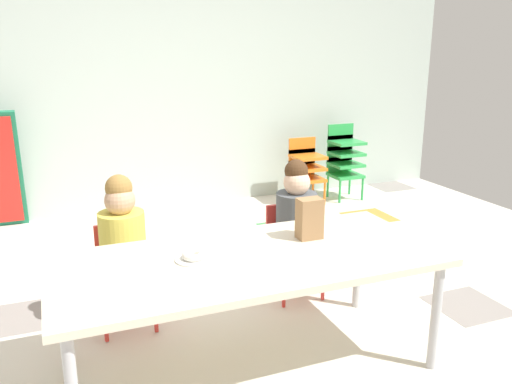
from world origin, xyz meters
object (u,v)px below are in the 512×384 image
at_px(seated_child_near_camera, 122,238).
at_px(craft_table, 249,265).
at_px(paper_plate_near_edge, 194,259).
at_px(kid_chair_orange_stack, 306,166).
at_px(donut_powdered_on_plate, 194,255).
at_px(seated_child_middle_seat, 296,216).
at_px(paper_bag_brown, 310,219).
at_px(kid_chair_green_stack, 344,157).

bearing_deg(seated_child_near_camera, craft_table, -51.14).
relative_size(craft_table, paper_plate_near_edge, 10.55).
height_order(seated_child_near_camera, kid_chair_orange_stack, seated_child_near_camera).
height_order(craft_table, donut_powdered_on_plate, donut_powdered_on_plate).
bearing_deg(seated_child_middle_seat, paper_bag_brown, -108.65).
height_order(seated_child_near_camera, seated_child_middle_seat, same).
bearing_deg(kid_chair_green_stack, seated_child_middle_seat, -128.26).
xyz_separation_m(craft_table, seated_child_middle_seat, (0.57, 0.65, -0.01)).
xyz_separation_m(kid_chair_green_stack, paper_plate_near_edge, (-2.37, -2.54, 0.16)).
xyz_separation_m(craft_table, paper_bag_brown, (0.39, 0.12, 0.16)).
bearing_deg(seated_child_middle_seat, seated_child_near_camera, 180.00).
xyz_separation_m(seated_child_middle_seat, kid_chair_orange_stack, (1.07, 1.94, -0.16)).
distance_m(seated_child_near_camera, kid_chair_orange_stack, 2.91).
xyz_separation_m(seated_child_near_camera, kid_chair_green_stack, (2.63, 1.94, -0.10)).
bearing_deg(seated_child_near_camera, paper_bag_brown, -29.92).
xyz_separation_m(craft_table, donut_powdered_on_plate, (-0.26, 0.06, 0.07)).
distance_m(seated_child_middle_seat, kid_chair_green_stack, 2.48).
xyz_separation_m(seated_child_near_camera, paper_bag_brown, (0.91, -0.53, 0.17)).
bearing_deg(paper_bag_brown, seated_child_middle_seat, 71.35).
relative_size(seated_child_near_camera, kid_chair_orange_stack, 1.35).
bearing_deg(paper_plate_near_edge, seated_child_middle_seat, 35.36).
distance_m(seated_child_near_camera, kid_chair_green_stack, 3.27).
bearing_deg(kid_chair_orange_stack, seated_child_near_camera, -138.04).
bearing_deg(paper_bag_brown, paper_plate_near_edge, -174.28).
relative_size(craft_table, seated_child_near_camera, 2.07).
bearing_deg(seated_child_middle_seat, kid_chair_green_stack, 51.74).
bearing_deg(seated_child_middle_seat, kid_chair_orange_stack, 61.16).
xyz_separation_m(seated_child_middle_seat, paper_plate_near_edge, (-0.83, -0.59, 0.06)).
xyz_separation_m(seated_child_near_camera, kid_chair_orange_stack, (2.16, 1.94, -0.16)).
height_order(paper_bag_brown, donut_powdered_on_plate, paper_bag_brown).
xyz_separation_m(craft_table, paper_plate_near_edge, (-0.26, 0.06, 0.05)).
bearing_deg(kid_chair_green_stack, kid_chair_orange_stack, -179.94).
relative_size(seated_child_middle_seat, paper_bag_brown, 4.17).
distance_m(craft_table, kid_chair_orange_stack, 3.07).
relative_size(kid_chair_orange_stack, kid_chair_green_stack, 0.85).
bearing_deg(kid_chair_green_stack, craft_table, -129.05).
height_order(kid_chair_orange_stack, kid_chair_green_stack, kid_chair_green_stack).
distance_m(kid_chair_green_stack, paper_plate_near_edge, 3.47).
height_order(craft_table, kid_chair_green_stack, kid_chair_green_stack).
height_order(kid_chair_orange_stack, donut_powdered_on_plate, kid_chair_orange_stack).
bearing_deg(seated_child_near_camera, donut_powdered_on_plate, -66.47).
distance_m(seated_child_middle_seat, kid_chair_orange_stack, 2.23).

